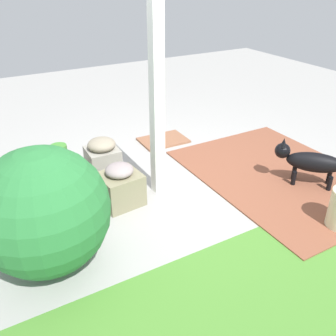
{
  "coord_description": "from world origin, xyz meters",
  "views": [
    {
      "loc": [
        1.94,
        3.05,
        2.22
      ],
      "look_at": [
        0.31,
        0.18,
        0.41
      ],
      "focal_mm": 39.38,
      "sensor_mm": 36.0,
      "label": 1
    }
  ],
  "objects": [
    {
      "name": "porch_pillar",
      "position": [
        0.29,
        -0.08,
        1.0
      ],
      "size": [
        0.12,
        0.12,
        2.0
      ],
      "primitive_type": "cube",
      "color": "white",
      "rests_on": "ground"
    },
    {
      "name": "ground_plane",
      "position": [
        0.0,
        0.0,
        0.0
      ],
      "size": [
        12.0,
        12.0,
        0.0
      ],
      "primitive_type": "plane",
      "color": "#9E9D99"
    },
    {
      "name": "terracotta_pot_tall",
      "position": [
        1.22,
        -0.55,
        0.21
      ],
      "size": [
        0.32,
        0.32,
        0.58
      ],
      "color": "#9F5740",
      "rests_on": "ground"
    },
    {
      "name": "brick_path",
      "position": [
        -1.15,
        0.35,
        0.01
      ],
      "size": [
        1.8,
        2.4,
        0.02
      ],
      "primitive_type": "cube",
      "color": "brown",
      "rests_on": "ground"
    },
    {
      "name": "stone_planter_nearest",
      "position": [
        0.68,
        -0.73,
        0.23
      ],
      "size": [
        0.38,
        0.38,
        0.47
      ],
      "color": "gray",
      "rests_on": "ground"
    },
    {
      "name": "dog",
      "position": [
        -1.25,
        0.66,
        0.3
      ],
      "size": [
        0.61,
        0.65,
        0.52
      ],
      "color": "black",
      "rests_on": "ground"
    },
    {
      "name": "doormat",
      "position": [
        -0.4,
        -1.21,
        0.01
      ],
      "size": [
        0.67,
        0.49,
        0.03
      ],
      "primitive_type": "cube",
      "rotation": [
        0.0,
        0.0,
        -0.03
      ],
      "color": "#8C5A3F",
      "rests_on": "ground"
    },
    {
      "name": "round_shrub",
      "position": [
        1.61,
        0.5,
        0.53
      ],
      "size": [
        1.06,
        1.06,
        1.06
      ],
      "primitive_type": "sphere",
      "color": "#2A7437",
      "rests_on": "ground"
    },
    {
      "name": "stone_planter_near",
      "position": [
        0.75,
        -0.04,
        0.21
      ],
      "size": [
        0.44,
        0.41,
        0.46
      ],
      "color": "gray",
      "rests_on": "ground"
    }
  ]
}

